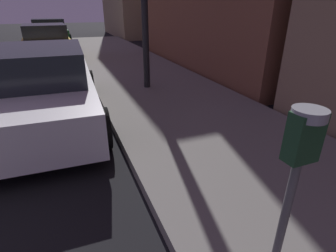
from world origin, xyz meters
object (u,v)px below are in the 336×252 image
at_px(car_white, 38,88).
at_px(car_green, 49,32).
at_px(parking_meter, 297,164).
at_px(car_yellow_cab, 47,43).

height_order(car_white, car_green, same).
relative_size(parking_meter, car_green, 0.34).
xyz_separation_m(parking_meter, car_yellow_cab, (-1.69, 11.17, -0.53)).
xyz_separation_m(car_white, car_yellow_cab, (-0.00, 6.90, -0.01)).
relative_size(parking_meter, car_white, 0.32).
bearing_deg(car_white, car_yellow_cab, 90.00).
bearing_deg(car_yellow_cab, car_green, 89.97).
bearing_deg(parking_meter, car_yellow_cab, 98.59).
relative_size(car_yellow_cab, car_green, 1.03).
xyz_separation_m(parking_meter, car_green, (-1.69, 16.98, -0.53)).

